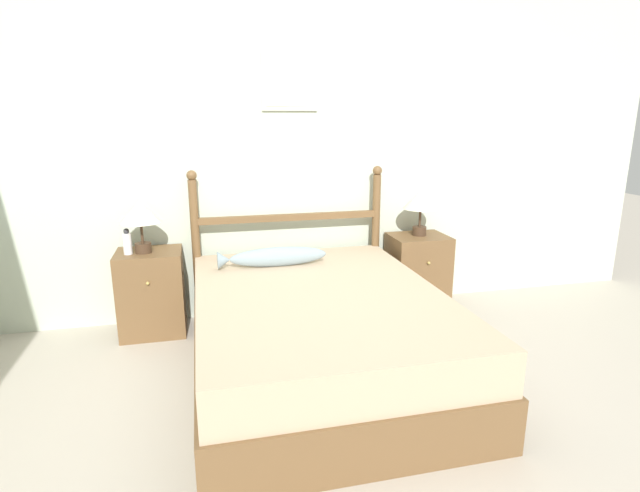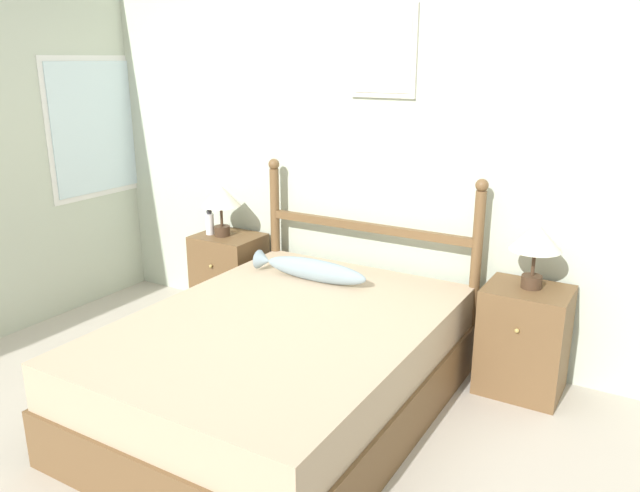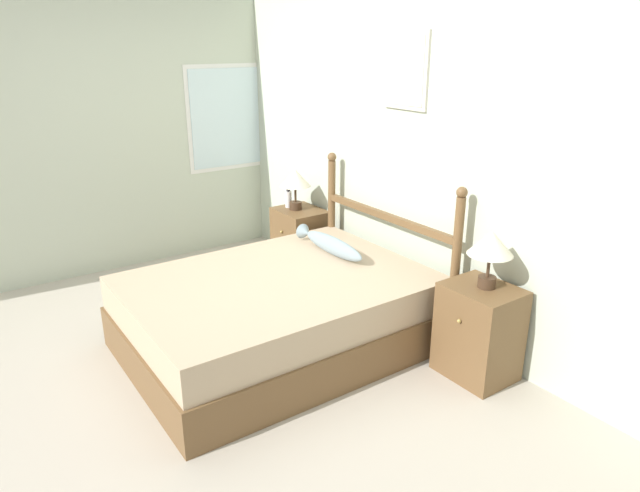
# 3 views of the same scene
# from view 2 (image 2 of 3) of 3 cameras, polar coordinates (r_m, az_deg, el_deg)

# --- Properties ---
(ground_plane) EXTENTS (16.00, 16.00, 0.00)m
(ground_plane) POSITION_cam_2_polar(r_m,az_deg,el_deg) (3.05, -10.83, -19.65)
(ground_plane) COLOR #B7AD9E
(wall_back) EXTENTS (6.40, 0.08, 2.55)m
(wall_back) POSITION_cam_2_polar(r_m,az_deg,el_deg) (3.95, 5.01, 9.15)
(wall_back) COLOR beige
(wall_back) RESTS_ON ground_plane
(bed) EXTENTS (1.46, 1.99, 0.52)m
(bed) POSITION_cam_2_polar(r_m,az_deg,el_deg) (3.32, -3.44, -10.90)
(bed) COLOR brown
(bed) RESTS_ON ground_plane
(headboard) EXTENTS (1.48, 0.07, 1.16)m
(headboard) POSITION_cam_2_polar(r_m,az_deg,el_deg) (3.95, 4.30, -0.27)
(headboard) COLOR brown
(headboard) RESTS_ON ground_plane
(nightstand_left) EXTENTS (0.45, 0.39, 0.61)m
(nightstand_left) POSITION_cam_2_polar(r_m,az_deg,el_deg) (4.50, -8.25, -2.77)
(nightstand_left) COLOR brown
(nightstand_left) RESTS_ON ground_plane
(nightstand_right) EXTENTS (0.45, 0.39, 0.61)m
(nightstand_right) POSITION_cam_2_polar(r_m,az_deg,el_deg) (3.66, 18.11, -8.18)
(nightstand_right) COLOR brown
(nightstand_right) RESTS_ON ground_plane
(table_lamp_left) EXTENTS (0.28, 0.28, 0.36)m
(table_lamp_left) POSITION_cam_2_polar(r_m,az_deg,el_deg) (4.34, -9.08, 4.37)
(table_lamp_left) COLOR #422D1E
(table_lamp_left) RESTS_ON nightstand_left
(table_lamp_right) EXTENTS (0.28, 0.28, 0.36)m
(table_lamp_right) POSITION_cam_2_polar(r_m,az_deg,el_deg) (3.48, 19.14, 0.54)
(table_lamp_right) COLOR #422D1E
(table_lamp_right) RESTS_ON nightstand_right
(bottle) EXTENTS (0.06, 0.06, 0.18)m
(bottle) POSITION_cam_2_polar(r_m,az_deg,el_deg) (4.43, -10.05, 2.09)
(bottle) COLOR white
(bottle) RESTS_ON nightstand_left
(fish_pillow) EXTENTS (0.75, 0.12, 0.13)m
(fish_pillow) POSITION_cam_2_polar(r_m,az_deg,el_deg) (3.73, -1.01, -2.11)
(fish_pillow) COLOR #8499A3
(fish_pillow) RESTS_ON bed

